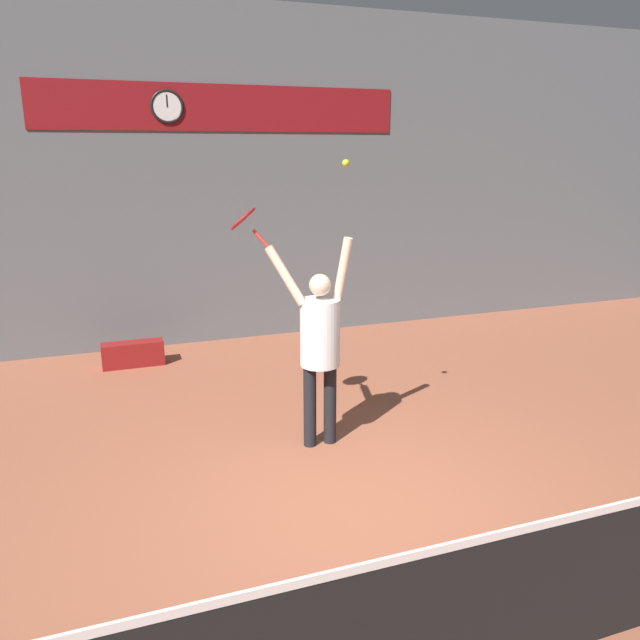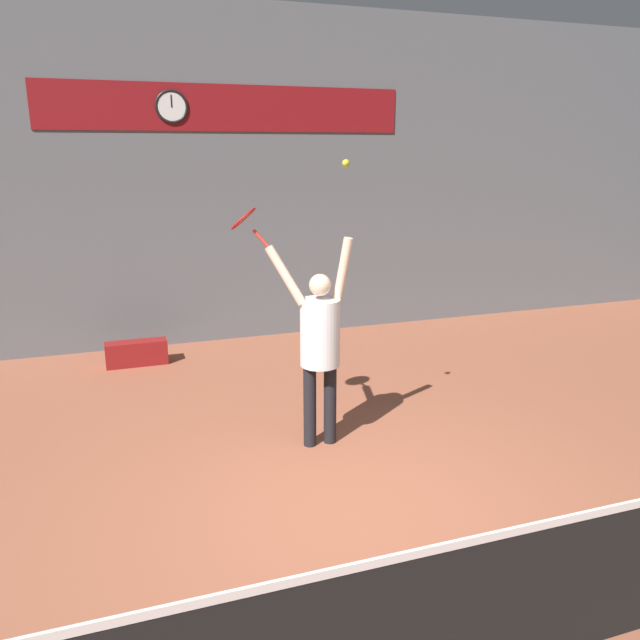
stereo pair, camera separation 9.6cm
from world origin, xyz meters
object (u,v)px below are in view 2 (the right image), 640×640
Objects in this scene: scoreboard_clock at (172,107)px; tennis_player at (320,340)px; tennis_ball at (346,163)px; equipment_bag at (137,353)px; tennis_racket at (245,220)px.

tennis_player is (0.88, -3.92, -2.40)m from scoreboard_clock.
tennis_ball is (0.22, -0.10, 1.69)m from tennis_player.
tennis_player is at bearing -77.33° from scoreboard_clock.
equipment_bag is at bearing 120.12° from tennis_ball.
scoreboard_clock reaches higher than tennis_racket.
tennis_racket reaches higher than equipment_bag.
tennis_player is 1.71m from tennis_ball.
scoreboard_clock is 4.67m from tennis_player.
scoreboard_clock reaches higher than tennis_player.
tennis_racket is at bearing 154.69° from tennis_player.
scoreboard_clock is 0.22× the size of tennis_player.
tennis_ball reaches higher than tennis_racket.
scoreboard_clock is at bearing 93.69° from tennis_racket.
tennis_racket is at bearing 155.20° from tennis_ball.
scoreboard_clock is at bearing 45.59° from equipment_bag.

